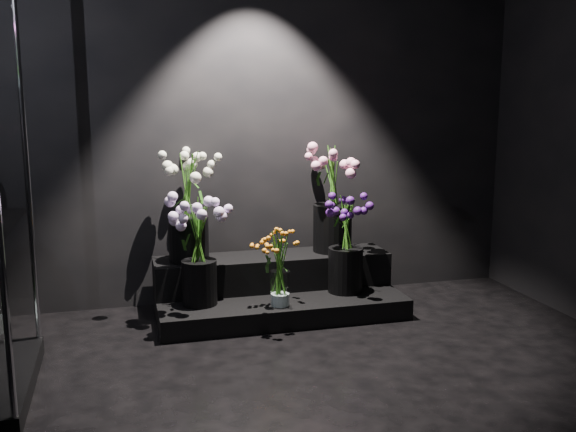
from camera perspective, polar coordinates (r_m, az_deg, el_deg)
name	(u,v)px	position (r m, az deg, el deg)	size (l,w,h in m)	color
floor	(342,429)	(3.03, 4.82, -18.36)	(4.00, 4.00, 0.00)	black
wall_back	(249,106)	(4.58, -3.51, 9.74)	(4.00, 4.00, 0.00)	black
display_riser	(276,288)	(4.48, -1.06, -6.46)	(1.65, 0.73, 0.37)	black
bouquet_orange_bells	(280,265)	(4.09, -0.71, -4.39)	(0.35, 0.35, 0.52)	white
bouquet_lilac	(199,244)	(4.14, -7.96, -2.50)	(0.39, 0.39, 0.68)	black
bouquet_purple	(346,239)	(4.39, 5.17, -2.07)	(0.40, 0.40, 0.66)	black
bouquet_cream_roses	(188,200)	(4.33, -8.91, 1.44)	(0.44, 0.44, 0.74)	black
bouquet_pink_roses	(333,193)	(4.57, 4.01, 2.05)	(0.45, 0.45, 0.75)	black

